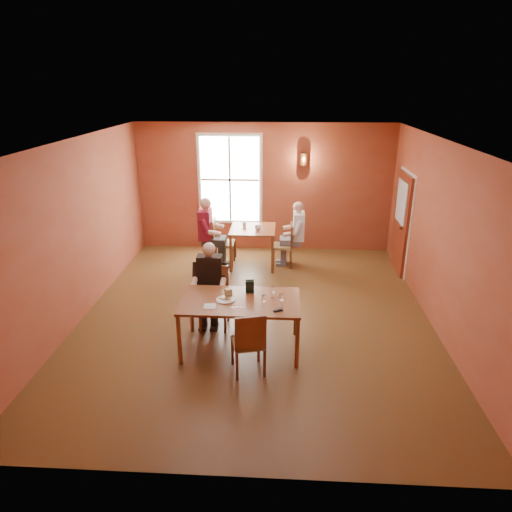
# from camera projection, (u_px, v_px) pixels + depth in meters

# --- Properties ---
(ground) EXTENTS (6.00, 7.00, 0.01)m
(ground) POSITION_uv_depth(u_px,v_px,m) (255.00, 316.00, 8.02)
(ground) COLOR brown
(ground) RESTS_ON ground
(wall_back) EXTENTS (6.00, 0.04, 3.00)m
(wall_back) POSITION_uv_depth(u_px,v_px,m) (264.00, 188.00, 10.74)
(wall_back) COLOR brown
(wall_back) RESTS_ON ground
(wall_front) EXTENTS (6.00, 0.04, 3.00)m
(wall_front) POSITION_uv_depth(u_px,v_px,m) (233.00, 354.00, 4.22)
(wall_front) COLOR brown
(wall_front) RESTS_ON ground
(wall_left) EXTENTS (0.04, 7.00, 3.00)m
(wall_left) POSITION_uv_depth(u_px,v_px,m) (77.00, 232.00, 7.64)
(wall_left) COLOR brown
(wall_left) RESTS_ON ground
(wall_right) EXTENTS (0.04, 7.00, 3.00)m
(wall_right) POSITION_uv_depth(u_px,v_px,m) (442.00, 238.00, 7.32)
(wall_right) COLOR brown
(wall_right) RESTS_ON ground
(ceiling) EXTENTS (6.00, 7.00, 0.04)m
(ceiling) POSITION_uv_depth(u_px,v_px,m) (255.00, 141.00, 6.94)
(ceiling) COLOR white
(ceiling) RESTS_ON wall_back
(window) EXTENTS (1.36, 0.10, 1.96)m
(window) POSITION_uv_depth(u_px,v_px,m) (230.00, 180.00, 10.67)
(window) COLOR white
(window) RESTS_ON wall_back
(door) EXTENTS (0.12, 1.04, 2.10)m
(door) POSITION_uv_depth(u_px,v_px,m) (401.00, 223.00, 9.63)
(door) COLOR maroon
(door) RESTS_ON ground
(wall_sconce) EXTENTS (0.16, 0.16, 0.28)m
(wall_sconce) POSITION_uv_depth(u_px,v_px,m) (304.00, 159.00, 10.35)
(wall_sconce) COLOR brown
(wall_sconce) RESTS_ON wall_back
(main_table) EXTENTS (1.77, 0.99, 0.83)m
(main_table) POSITION_uv_depth(u_px,v_px,m) (241.00, 325.00, 6.90)
(main_table) COLOR brown
(main_table) RESTS_ON ground
(chair_diner_main) EXTENTS (0.45, 0.45, 1.02)m
(chair_diner_main) POSITION_uv_depth(u_px,v_px,m) (214.00, 299.00, 7.49)
(chair_diner_main) COLOR brown
(chair_diner_main) RESTS_ON ground
(diner_main) EXTENTS (0.54, 0.54, 1.35)m
(diner_main) POSITION_uv_depth(u_px,v_px,m) (213.00, 291.00, 7.41)
(diner_main) COLOR #3B2A22
(diner_main) RESTS_ON ground
(chair_empty) EXTENTS (0.53, 0.53, 0.97)m
(chair_empty) POSITION_uv_depth(u_px,v_px,m) (248.00, 341.00, 6.34)
(chair_empty) COLOR #4B2A15
(chair_empty) RESTS_ON ground
(plate_food) EXTENTS (0.29, 0.29, 0.04)m
(plate_food) POSITION_uv_depth(u_px,v_px,m) (226.00, 299.00, 6.74)
(plate_food) COLOR silver
(plate_food) RESTS_ON main_table
(sandwich) EXTENTS (0.12, 0.12, 0.11)m
(sandwich) POSITION_uv_depth(u_px,v_px,m) (228.00, 294.00, 6.83)
(sandwich) COLOR tan
(sandwich) RESTS_ON main_table
(goblet_a) EXTENTS (0.10, 0.10, 0.20)m
(goblet_a) POSITION_uv_depth(u_px,v_px,m) (273.00, 292.00, 6.79)
(goblet_a) COLOR silver
(goblet_a) RESTS_ON main_table
(goblet_b) EXTENTS (0.09, 0.09, 0.20)m
(goblet_b) POSITION_uv_depth(u_px,v_px,m) (282.00, 299.00, 6.55)
(goblet_b) COLOR white
(goblet_b) RESTS_ON main_table
(goblet_c) EXTENTS (0.08, 0.08, 0.19)m
(goblet_c) POSITION_uv_depth(u_px,v_px,m) (264.00, 300.00, 6.54)
(goblet_c) COLOR white
(goblet_c) RESTS_ON main_table
(menu_stand) EXTENTS (0.13, 0.08, 0.21)m
(menu_stand) POSITION_uv_depth(u_px,v_px,m) (250.00, 287.00, 6.94)
(menu_stand) COLOR black
(menu_stand) RESTS_ON main_table
(knife) EXTENTS (0.20, 0.02, 0.00)m
(knife) POSITION_uv_depth(u_px,v_px,m) (238.00, 307.00, 6.53)
(knife) COLOR silver
(knife) RESTS_ON main_table
(napkin) EXTENTS (0.18, 0.18, 0.01)m
(napkin) POSITION_uv_depth(u_px,v_px,m) (210.00, 306.00, 6.56)
(napkin) COLOR white
(napkin) RESTS_ON main_table
(sunglasses) EXTENTS (0.14, 0.10, 0.02)m
(sunglasses) POSITION_uv_depth(u_px,v_px,m) (278.00, 310.00, 6.43)
(sunglasses) COLOR black
(sunglasses) RESTS_ON main_table
(second_table) EXTENTS (0.97, 0.97, 0.86)m
(second_table) POSITION_uv_depth(u_px,v_px,m) (253.00, 247.00, 10.09)
(second_table) COLOR brown
(second_table) RESTS_ON ground
(chair_diner_white) EXTENTS (0.43, 0.43, 0.97)m
(chair_diner_white) POSITION_uv_depth(u_px,v_px,m) (282.00, 245.00, 10.04)
(chair_diner_white) COLOR #4F2618
(chair_diner_white) RESTS_ON ground
(diner_white) EXTENTS (0.56, 0.56, 1.39)m
(diner_white) POSITION_uv_depth(u_px,v_px,m) (284.00, 236.00, 9.96)
(diner_white) COLOR silver
(diner_white) RESTS_ON ground
(chair_diner_maroon) EXTENTS (0.46, 0.46, 1.05)m
(chair_diner_maroon) POSITION_uv_depth(u_px,v_px,m) (224.00, 242.00, 10.10)
(chair_diner_maroon) COLOR #5C3019
(chair_diner_maroon) RESTS_ON ground
(diner_maroon) EXTENTS (0.60, 0.60, 1.50)m
(diner_maroon) POSITION_uv_depth(u_px,v_px,m) (222.00, 232.00, 10.02)
(diner_maroon) COLOR maroon
(diner_maroon) RESTS_ON ground
(cup_a) EXTENTS (0.15, 0.15, 0.10)m
(cup_a) POSITION_uv_depth(u_px,v_px,m) (258.00, 228.00, 9.80)
(cup_a) COLOR silver
(cup_a) RESTS_ON second_table
(cup_b) EXTENTS (0.11, 0.11, 0.09)m
(cup_b) POSITION_uv_depth(u_px,v_px,m) (244.00, 225.00, 10.04)
(cup_b) COLOR white
(cup_b) RESTS_ON second_table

